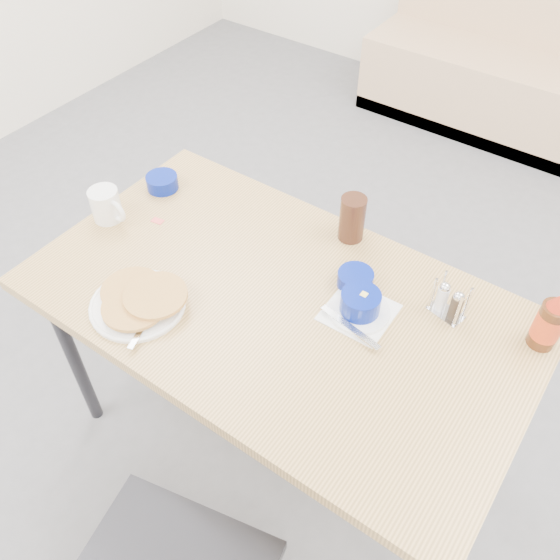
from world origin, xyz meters
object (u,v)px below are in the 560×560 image
Objects in this scene: amber_tumbler at (352,218)px; syrup_bottle at (550,323)px; grits_setting at (360,305)px; pancake_plate at (139,301)px; butter_bowl at (355,279)px; coffee_mug at (107,205)px; creamer_bowl at (162,182)px; condiment_caddy at (449,303)px; booth_bench at (536,76)px; dining_table at (278,314)px.

amber_tumbler is 0.78× the size of syrup_bottle.
amber_tumbler reaches higher than grits_setting.
butter_bowl is (0.44, 0.41, 0.00)m from pancake_plate.
pancake_plate is at bearing -31.71° from coffee_mug.
creamer_bowl is 0.66m from amber_tumbler.
grits_setting is at bearing -53.64° from butter_bowl.
butter_bowl is 0.87× the size of condiment_caddy.
butter_bowl is (0.14, -2.36, 0.43)m from booth_bench.
syrup_bottle is (0.43, 0.18, 0.05)m from grits_setting.
amber_tumbler is (0.33, 0.57, 0.05)m from pancake_plate.
syrup_bottle is at bearing -6.40° from amber_tumbler.
pancake_plate is 1.31× the size of grits_setting.
condiment_caddy is at bearing -17.61° from amber_tumbler.
condiment_caddy is at bearing 13.48° from coffee_mug.
butter_bowl is at bearing -155.44° from condiment_caddy.
booth_bench is at bearing 93.50° from butter_bowl.
creamer_bowl is (-0.81, 0.10, -0.01)m from grits_setting.
condiment_caddy reaches higher than coffee_mug.
creamer_bowl is 0.56× the size of syrup_bottle.
pancake_plate is at bearing -141.55° from dining_table.
coffee_mug reaches higher than grits_setting.
booth_bench is at bearing 113.07° from condiment_caddy.
amber_tumbler reaches higher than pancake_plate.
syrup_bottle reaches higher than coffee_mug.
dining_table is at bearing 2.26° from coffee_mug.
dining_table is 5.36× the size of pancake_plate.
condiment_caddy is at bearing 11.29° from butter_bowl.
grits_setting is 1.91× the size of creamer_bowl.
creamer_bowl is at bearing -166.51° from amber_tumbler.
butter_bowl is 0.51m from syrup_bottle.
grits_setting is (0.50, 0.32, 0.01)m from pancake_plate.
syrup_bottle is (0.50, 0.10, 0.06)m from butter_bowl.
dining_table is 13.77× the size of butter_bowl.
creamer_bowl is 1.01m from condiment_caddy.
grits_setting reaches higher than dining_table.
booth_bench is at bearing 105.79° from syrup_bottle.
amber_tumbler is 0.39m from condiment_caddy.
booth_bench is at bearing 83.90° from pancake_plate.
grits_setting is 0.47m from syrup_bottle.
coffee_mug is at bearing -151.27° from amber_tumbler.
syrup_bottle is at bearing 23.00° from dining_table.
grits_setting is (0.84, 0.11, -0.02)m from coffee_mug.
pancake_plate is at bearing -133.36° from condiment_caddy.
grits_setting is 0.24m from condiment_caddy.
condiment_caddy reaches higher than dining_table.
booth_bench reaches higher than syrup_bottle.
booth_bench reaches higher than pancake_plate.
dining_table is at bearing -157.00° from syrup_bottle.
syrup_bottle is at bearing 11.36° from butter_bowl.
dining_table is 0.24m from grits_setting.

